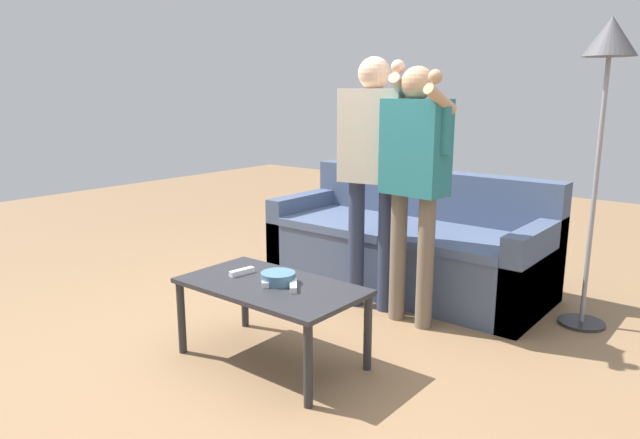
{
  "coord_description": "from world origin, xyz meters",
  "views": [
    {
      "loc": [
        2.01,
        -2.34,
        1.44
      ],
      "look_at": [
        -0.07,
        0.23,
        0.7
      ],
      "focal_mm": 32.65,
      "sensor_mm": 36.0,
      "label": 1
    }
  ],
  "objects_px": {
    "game_remote_nunchuk": "(275,273)",
    "player_right": "(415,167)",
    "snack_bowl": "(278,278)",
    "player_center": "(373,155)",
    "couch": "(409,247)",
    "coffee_table": "(271,294)",
    "game_remote_wand_spare": "(265,281)",
    "game_remote_wand_near": "(293,286)",
    "game_remote_wand_far": "(242,272)",
    "floor_lamp": "(608,68)"
  },
  "relations": [
    {
      "from": "game_remote_nunchuk",
      "to": "floor_lamp",
      "type": "xyz_separation_m",
      "value": [
        1.22,
        1.49,
        1.1
      ]
    },
    {
      "from": "game_remote_wand_far",
      "to": "player_right",
      "type": "bearing_deg",
      "value": 59.16
    },
    {
      "from": "couch",
      "to": "floor_lamp",
      "type": "height_order",
      "value": "floor_lamp"
    },
    {
      "from": "coffee_table",
      "to": "couch",
      "type": "bearing_deg",
      "value": 92.61
    },
    {
      "from": "snack_bowl",
      "to": "coffee_table",
      "type": "bearing_deg",
      "value": -123.71
    },
    {
      "from": "game_remote_wand_far",
      "to": "coffee_table",
      "type": "bearing_deg",
      "value": -4.13
    },
    {
      "from": "player_center",
      "to": "game_remote_wand_far",
      "type": "height_order",
      "value": "player_center"
    },
    {
      "from": "floor_lamp",
      "to": "game_remote_wand_far",
      "type": "xyz_separation_m",
      "value": [
        -1.41,
        -1.57,
        -1.11
      ]
    },
    {
      "from": "game_remote_wand_near",
      "to": "game_remote_wand_spare",
      "type": "height_order",
      "value": "same"
    },
    {
      "from": "game_remote_nunchuk",
      "to": "game_remote_wand_spare",
      "type": "relative_size",
      "value": 0.64
    },
    {
      "from": "coffee_table",
      "to": "game_remote_wand_spare",
      "type": "height_order",
      "value": "game_remote_wand_spare"
    },
    {
      "from": "game_remote_wand_near",
      "to": "player_right",
      "type": "bearing_deg",
      "value": 79.51
    },
    {
      "from": "couch",
      "to": "game_remote_nunchuk",
      "type": "height_order",
      "value": "couch"
    },
    {
      "from": "snack_bowl",
      "to": "game_remote_wand_far",
      "type": "relative_size",
      "value": 1.2
    },
    {
      "from": "coffee_table",
      "to": "game_remote_wand_spare",
      "type": "bearing_deg",
      "value": -146.03
    },
    {
      "from": "coffee_table",
      "to": "snack_bowl",
      "type": "xyz_separation_m",
      "value": [
        0.02,
        0.03,
        0.08
      ]
    },
    {
      "from": "couch",
      "to": "game_remote_wand_spare",
      "type": "relative_size",
      "value": 14.82
    },
    {
      "from": "game_remote_nunchuk",
      "to": "game_remote_wand_near",
      "type": "bearing_deg",
      "value": -20.42
    },
    {
      "from": "snack_bowl",
      "to": "player_center",
      "type": "distance_m",
      "value": 1.12
    },
    {
      "from": "game_remote_wand_near",
      "to": "game_remote_wand_far",
      "type": "bearing_deg",
      "value": -179.41
    },
    {
      "from": "snack_bowl",
      "to": "couch",
      "type": "bearing_deg",
      "value": 93.5
    },
    {
      "from": "game_remote_wand_spare",
      "to": "snack_bowl",
      "type": "bearing_deg",
      "value": 46.59
    },
    {
      "from": "player_right",
      "to": "game_remote_wand_spare",
      "type": "xyz_separation_m",
      "value": [
        -0.33,
        -0.95,
        -0.54
      ]
    },
    {
      "from": "game_remote_nunchuk",
      "to": "player_right",
      "type": "relative_size",
      "value": 0.06
    },
    {
      "from": "couch",
      "to": "snack_bowl",
      "type": "bearing_deg",
      "value": -86.5
    },
    {
      "from": "game_remote_wand_near",
      "to": "snack_bowl",
      "type": "bearing_deg",
      "value": 174.09
    },
    {
      "from": "snack_bowl",
      "to": "player_right",
      "type": "relative_size",
      "value": 0.12
    },
    {
      "from": "snack_bowl",
      "to": "player_center",
      "type": "height_order",
      "value": "player_center"
    },
    {
      "from": "game_remote_wand_near",
      "to": "player_center",
      "type": "bearing_deg",
      "value": 100.29
    },
    {
      "from": "floor_lamp",
      "to": "game_remote_wand_spare",
      "type": "height_order",
      "value": "floor_lamp"
    },
    {
      "from": "floor_lamp",
      "to": "snack_bowl",
      "type": "bearing_deg",
      "value": -126.42
    },
    {
      "from": "snack_bowl",
      "to": "game_remote_nunchuk",
      "type": "relative_size",
      "value": 2.1
    },
    {
      "from": "coffee_table",
      "to": "player_right",
      "type": "relative_size",
      "value": 0.62
    },
    {
      "from": "couch",
      "to": "game_remote_wand_spare",
      "type": "height_order",
      "value": "couch"
    },
    {
      "from": "snack_bowl",
      "to": "player_center",
      "type": "bearing_deg",
      "value": 93.53
    },
    {
      "from": "player_right",
      "to": "game_remote_wand_near",
      "type": "bearing_deg",
      "value": -100.49
    },
    {
      "from": "coffee_table",
      "to": "game_remote_wand_near",
      "type": "relative_size",
      "value": 6.78
    },
    {
      "from": "snack_bowl",
      "to": "game_remote_nunchuk",
      "type": "xyz_separation_m",
      "value": [
        -0.08,
        0.06,
        -0.01
      ]
    },
    {
      "from": "game_remote_nunchuk",
      "to": "game_remote_wand_spare",
      "type": "height_order",
      "value": "game_remote_nunchuk"
    },
    {
      "from": "snack_bowl",
      "to": "floor_lamp",
      "type": "height_order",
      "value": "floor_lamp"
    },
    {
      "from": "player_center",
      "to": "game_remote_wand_near",
      "type": "distance_m",
      "value": 1.15
    },
    {
      "from": "couch",
      "to": "snack_bowl",
      "type": "height_order",
      "value": "couch"
    },
    {
      "from": "snack_bowl",
      "to": "game_remote_wand_spare",
      "type": "relative_size",
      "value": 1.35
    },
    {
      "from": "game_remote_nunchuk",
      "to": "couch",
      "type": "bearing_deg",
      "value": 90.68
    },
    {
      "from": "game_remote_nunchuk",
      "to": "player_center",
      "type": "height_order",
      "value": "player_center"
    },
    {
      "from": "snack_bowl",
      "to": "floor_lamp",
      "type": "bearing_deg",
      "value": 53.58
    },
    {
      "from": "coffee_table",
      "to": "player_right",
      "type": "bearing_deg",
      "value": 71.69
    },
    {
      "from": "floor_lamp",
      "to": "player_center",
      "type": "xyz_separation_m",
      "value": [
        -1.21,
        -0.59,
        -0.53
      ]
    },
    {
      "from": "floor_lamp",
      "to": "game_remote_wand_spare",
      "type": "xyz_separation_m",
      "value": [
        -1.19,
        -1.6,
        -1.11
      ]
    },
    {
      "from": "couch",
      "to": "game_remote_wand_near",
      "type": "bearing_deg",
      "value": -82.17
    }
  ]
}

